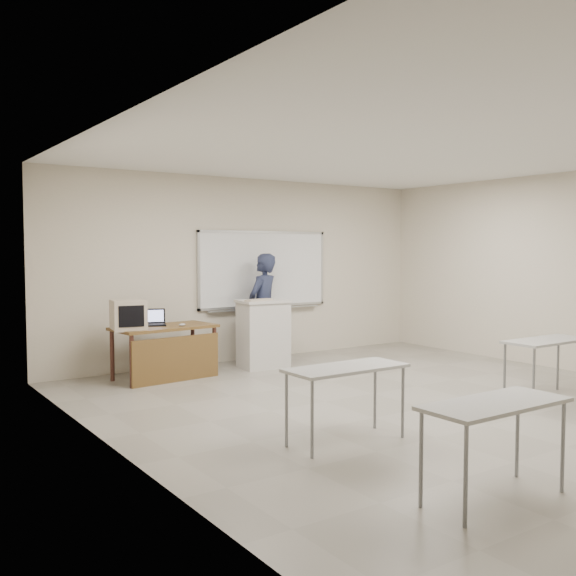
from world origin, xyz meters
TOP-DOWN VIEW (x-y plane):
  - floor at (0.00, 0.00)m, footprint 7.00×8.00m
  - whiteboard at (0.30, 3.97)m, footprint 2.48×0.10m
  - student_desks at (-0.00, -1.35)m, footprint 4.40×2.20m
  - instructor_desk at (-1.80, 3.19)m, footprint 1.43×0.71m
  - podium at (-0.20, 3.20)m, footprint 0.75×0.55m
  - crt_monitor at (-2.35, 3.23)m, footprint 0.44×0.49m
  - laptop at (-1.90, 3.45)m, footprint 0.31×0.29m
  - mouse at (-1.60, 3.13)m, footprint 0.11×0.09m
  - keyboard at (-0.35, 3.08)m, footprint 0.47×0.21m
  - presenter at (0.09, 3.67)m, footprint 0.77×0.67m

SIDE VIEW (x-z plane):
  - floor at x=0.00m, z-range -0.01..0.00m
  - podium at x=-0.20m, z-range 0.00..1.06m
  - instructor_desk at x=-1.80m, z-range 0.17..0.92m
  - student_desks at x=0.00m, z-range 0.31..1.04m
  - mouse at x=-1.60m, z-range 0.75..0.79m
  - laptop at x=-1.90m, z-range 0.69..0.92m
  - presenter at x=0.09m, z-range 0.00..1.77m
  - crt_monitor at x=-2.35m, z-range 0.74..1.16m
  - keyboard at x=-0.35m, z-range 1.05..1.08m
  - whiteboard at x=0.30m, z-range 0.83..2.14m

